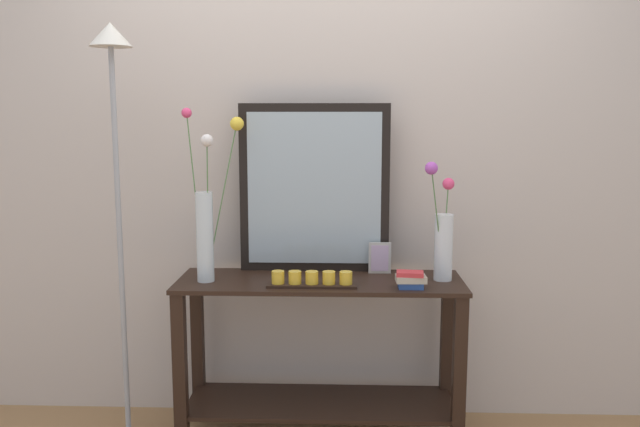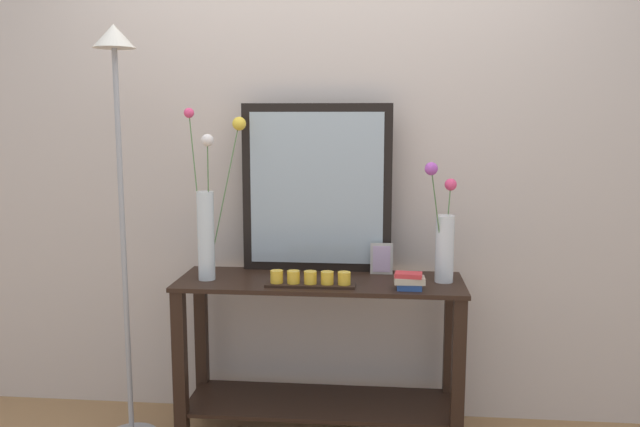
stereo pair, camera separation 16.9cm
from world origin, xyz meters
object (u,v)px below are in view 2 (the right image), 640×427
candle_tray (310,280)px  picture_frame_small (382,259)px  console_table (320,344)px  book_stack (409,281)px  mirror_leaning (317,188)px  floor_lamp (120,168)px  vase_right (444,239)px  tall_vase_left (208,216)px

candle_tray → picture_frame_small: bearing=39.3°
console_table → picture_frame_small: 0.49m
console_table → book_stack: bearing=-18.5°
picture_frame_small → candle_tray: bearing=-140.7°
mirror_leaning → candle_tray: mirror_leaning is taller
floor_lamp → mirror_leaning: bearing=17.6°
vase_right → console_table: bearing=-178.2°
tall_vase_left → vase_right: bearing=2.6°
console_table → tall_vase_left: (-0.50, -0.03, 0.59)m
console_table → candle_tray: size_ratio=3.30×
mirror_leaning → vase_right: (0.59, -0.16, -0.20)m
vase_right → picture_frame_small: 0.32m
console_table → candle_tray: 0.36m
console_table → book_stack: size_ratio=9.84×
vase_right → candle_tray: 0.62m
vase_right → book_stack: 0.27m
vase_right → tall_vase_left: bearing=-177.4°
picture_frame_small → book_stack: (0.12, -0.27, -0.04)m
tall_vase_left → candle_tray: (0.47, -0.09, -0.26)m
floor_lamp → book_stack: bearing=-1.9°
candle_tray → picture_frame_small: size_ratio=2.66×
mirror_leaning → floor_lamp: size_ratio=0.42×
mirror_leaning → picture_frame_small: 0.45m
candle_tray → floor_lamp: bearing=178.1°
mirror_leaning → tall_vase_left: (-0.47, -0.21, -0.11)m
vase_right → mirror_leaning: bearing=164.4°
candle_tray → floor_lamp: 0.98m
floor_lamp → picture_frame_small: bearing=11.0°
floor_lamp → tall_vase_left: bearing=8.9°
mirror_leaning → vase_right: size_ratio=1.47×
console_table → vase_right: vase_right is taller
mirror_leaning → floor_lamp: floor_lamp is taller
mirror_leaning → book_stack: (0.43, -0.31, -0.36)m
candle_tray → floor_lamp: size_ratio=0.21×
book_stack → candle_tray: bearing=177.9°
tall_vase_left → picture_frame_small: 0.82m
tall_vase_left → console_table: bearing=3.4°
console_table → vase_right: 0.75m
vase_right → floor_lamp: size_ratio=0.29×
mirror_leaning → tall_vase_left: bearing=-155.9°
picture_frame_small → book_stack: bearing=-66.1°
tall_vase_left → book_stack: size_ratio=5.88×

